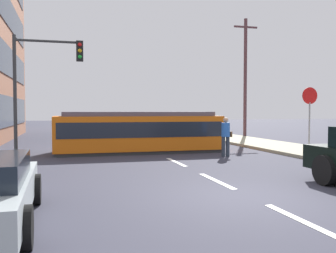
{
  "coord_description": "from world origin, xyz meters",
  "views": [
    {
      "loc": [
        -4.03,
        -7.78,
        1.96
      ],
      "look_at": [
        0.33,
        8.41,
        1.26
      ],
      "focal_mm": 40.58,
      "sensor_mm": 36.0,
      "label": 1
    }
  ],
  "objects": [
    {
      "name": "ground_plane",
      "position": [
        0.0,
        10.0,
        0.0
      ],
      "size": [
        120.0,
        120.0,
        0.0
      ],
      "primitive_type": "plane",
      "color": "#343543"
    },
    {
      "name": "sidewalk_curb_right",
      "position": [
        6.8,
        6.0,
        0.07
      ],
      "size": [
        3.2,
        36.0,
        0.14
      ],
      "primitive_type": "cube",
      "color": "tan",
      "rests_on": "ground"
    },
    {
      "name": "lane_stripe_0",
      "position": [
        0.0,
        -2.0,
        0.01
      ],
      "size": [
        0.16,
        2.4,
        0.01
      ],
      "primitive_type": "cube",
      "color": "silver",
      "rests_on": "ground"
    },
    {
      "name": "lane_stripe_1",
      "position": [
        0.0,
        2.0,
        0.01
      ],
      "size": [
        0.16,
        2.4,
        0.01
      ],
      "primitive_type": "cube",
      "color": "silver",
      "rests_on": "ground"
    },
    {
      "name": "lane_stripe_2",
      "position": [
        0.0,
        6.0,
        0.01
      ],
      "size": [
        0.16,
        2.4,
        0.01
      ],
      "primitive_type": "cube",
      "color": "silver",
      "rests_on": "ground"
    },
    {
      "name": "lane_stripe_3",
      "position": [
        0.0,
        15.83,
        0.01
      ],
      "size": [
        0.16,
        2.4,
        0.01
      ],
      "primitive_type": "cube",
      "color": "silver",
      "rests_on": "ground"
    },
    {
      "name": "lane_stripe_4",
      "position": [
        0.0,
        21.83,
        0.01
      ],
      "size": [
        0.16,
        2.4,
        0.01
      ],
      "primitive_type": "cube",
      "color": "silver",
      "rests_on": "ground"
    },
    {
      "name": "streetcar_tram",
      "position": [
        -0.75,
        9.83,
        0.99
      ],
      "size": [
        7.71,
        2.57,
        1.91
      ],
      "color": "orange",
      "rests_on": "ground"
    },
    {
      "name": "city_bus",
      "position": [
        -1.58,
        19.09,
        1.05
      ],
      "size": [
        2.69,
        5.39,
        1.83
      ],
      "color": "#BAB7AF",
      "rests_on": "ground"
    },
    {
      "name": "pedestrian_crossing",
      "position": [
        2.56,
        7.19,
        0.94
      ],
      "size": [
        0.48,
        0.36,
        1.67
      ],
      "color": "#2E3745",
      "rests_on": "ground"
    },
    {
      "name": "stop_sign",
      "position": [
        6.62,
        7.12,
        2.19
      ],
      "size": [
        0.76,
        0.07,
        2.88
      ],
      "color": "gray",
      "rests_on": "sidewalk_curb_right"
    },
    {
      "name": "traffic_light_mast",
      "position": [
        -4.92,
        8.54,
        3.5
      ],
      "size": [
        2.76,
        0.33,
        4.99
      ],
      "color": "#333333",
      "rests_on": "ground"
    },
    {
      "name": "utility_pole_mid",
      "position": [
        8.62,
        17.55,
        4.49
      ],
      "size": [
        1.8,
        0.24,
        8.62
      ],
      "color": "brown",
      "rests_on": "ground"
    }
  ]
}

